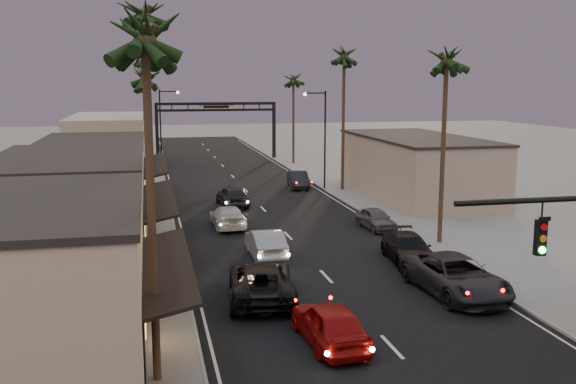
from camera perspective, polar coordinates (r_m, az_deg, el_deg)
name	(u,v)px	position (r m, az deg, el deg)	size (l,w,h in m)	color
ground	(257,202)	(52.85, -2.80, -0.91)	(200.00, 200.00, 0.00)	slate
road	(247,192)	(57.71, -3.63, -0.01)	(14.00, 120.00, 0.02)	black
sidewalk_left	(140,183)	(63.97, -13.05, 0.76)	(5.00, 92.00, 0.12)	slate
sidewalk_right	(328,177)	(66.49, 3.55, 1.33)	(5.00, 92.00, 0.12)	slate
storefront_near	(26,283)	(24.64, -22.24, -7.53)	(8.00, 12.00, 5.50)	beige
storefront_mid	(71,208)	(38.12, -18.77, -1.38)	(8.00, 14.00, 5.50)	gray
storefront_far	(93,174)	(53.89, -16.95, 1.57)	(8.00, 16.00, 5.00)	beige
storefront_dist	(108,142)	(76.64, -15.69, 4.32)	(8.00, 20.00, 6.00)	gray
building_right	(416,167)	(56.47, 11.33, 2.16)	(8.00, 18.00, 5.00)	gray
arch	(216,116)	(81.79, -6.39, 6.72)	(15.20, 0.40, 7.27)	black
streetlight_right	(322,132)	(58.51, 3.05, 5.38)	(2.13, 0.30, 9.00)	black
streetlight_left	(163,125)	(69.38, -11.04, 5.90)	(2.13, 0.30, 9.00)	black
palm_la	(145,25)	(20.29, -12.64, 14.28)	(3.20, 3.20, 13.20)	#38281C
palm_lb	(143,7)	(33.42, -12.76, 15.74)	(3.20, 3.20, 15.20)	#38281C
palm_lc	(145,72)	(47.23, -12.58, 10.37)	(3.20, 3.20, 12.20)	#38281C
palm_ld	(144,55)	(66.27, -12.65, 11.81)	(3.20, 3.20, 14.20)	#38281C
palm_ra	(447,53)	(39.26, 13.96, 11.92)	(3.20, 3.20, 13.20)	#38281C
palm_rb	(344,52)	(57.91, 5.02, 12.33)	(3.20, 3.20, 14.20)	#38281C
palm_rc	(293,76)	(77.18, 0.49, 10.26)	(3.20, 3.20, 12.20)	#38281C
palm_far	(147,69)	(89.24, -12.42, 10.60)	(3.20, 3.20, 13.20)	#38281C
oncoming_red	(330,323)	(24.62, 3.72, -11.56)	(1.95, 4.84, 1.65)	maroon
oncoming_pickup	(261,281)	(29.31, -2.42, -7.94)	(2.85, 6.19, 1.72)	black
oncoming_silver	(266,243)	(36.23, -2.01, -4.57)	(1.70, 4.89, 1.61)	#929297
oncoming_white	(228,217)	(43.80, -5.38, -2.20)	(2.05, 5.05, 1.46)	#B3B3B3
oncoming_dgrey	(233,196)	(51.16, -4.95, -0.34)	(1.98, 4.93, 1.68)	black
curbside_near	(456,276)	(30.94, 14.68, -7.23)	(2.97, 6.44, 1.79)	black
curbside_black	(409,249)	(35.76, 10.67, -4.99)	(2.16, 5.32, 1.54)	black
curbside_grey	(376,219)	(43.50, 7.83, -2.37)	(1.66, 4.13, 1.41)	#46464A
curbside_far	(298,180)	(59.83, 0.92, 1.10)	(1.64, 4.71, 1.55)	black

